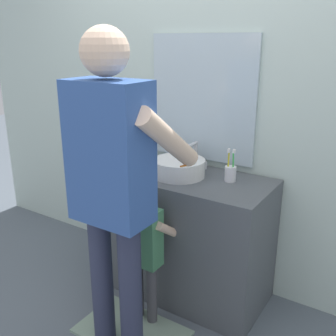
{
  "coord_description": "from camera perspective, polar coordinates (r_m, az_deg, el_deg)",
  "views": [
    {
      "loc": [
        1.22,
        -1.74,
        1.68
      ],
      "look_at": [
        0.0,
        0.15,
        0.94
      ],
      "focal_mm": 41.53,
      "sensor_mm": 36.0,
      "label": 1
    }
  ],
  "objects": [
    {
      "name": "vanity_cabinet",
      "position": [
        2.69,
        1.76,
        -9.61
      ],
      "size": [
        1.18,
        0.54,
        0.85
      ],
      "primitive_type": "cube",
      "color": "#4C5156",
      "rests_on": "ground"
    },
    {
      "name": "bath_mat",
      "position": [
        2.55,
        -5.3,
        -22.8
      ],
      "size": [
        0.64,
        0.4,
        0.02
      ],
      "primitive_type": "cube",
      "color": "gray",
      "rests_on": "ground"
    },
    {
      "name": "sink_basin",
      "position": [
        2.48,
        1.63,
        0.08
      ],
      "size": [
        0.33,
        0.33,
        0.11
      ],
      "color": "silver",
      "rests_on": "vanity_cabinet"
    },
    {
      "name": "ground_plane",
      "position": [
        2.71,
        -1.83,
        -20.1
      ],
      "size": [
        14.0,
        14.0,
        0.0
      ],
      "primitive_type": "plane",
      "color": "slate"
    },
    {
      "name": "toothbrush_cup",
      "position": [
        2.42,
        9.14,
        -0.7
      ],
      "size": [
        0.07,
        0.07,
        0.21
      ],
      "color": "silver",
      "rests_on": "vanity_cabinet"
    },
    {
      "name": "adult_parent",
      "position": [
        1.95,
        -8.11,
        -0.82
      ],
      "size": [
        0.54,
        0.57,
        1.75
      ],
      "color": "#2D334C",
      "rests_on": "ground"
    },
    {
      "name": "back_wall",
      "position": [
        2.67,
        5.57,
        11.08
      ],
      "size": [
        4.4,
        0.1,
        2.7
      ],
      "color": "silver",
      "rests_on": "ground"
    },
    {
      "name": "faucet",
      "position": [
        2.64,
        3.94,
        1.75
      ],
      "size": [
        0.18,
        0.14,
        0.18
      ],
      "color": "#B7BABF",
      "rests_on": "vanity_cabinet"
    },
    {
      "name": "child_toddler",
      "position": [
        2.34,
        -3.4,
        -11.12
      ],
      "size": [
        0.27,
        0.28,
        0.89
      ],
      "color": "#47474C",
      "rests_on": "ground"
    }
  ]
}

